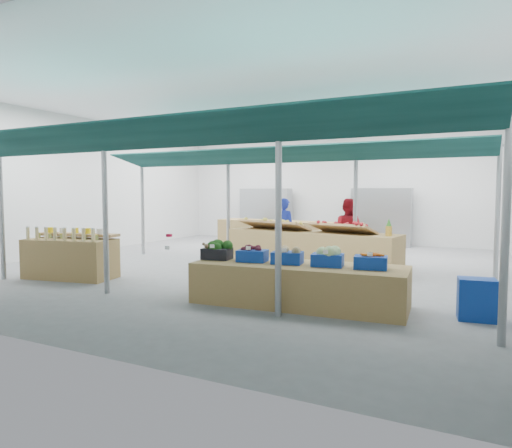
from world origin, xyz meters
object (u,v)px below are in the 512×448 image
object	(u,v)px
fruit_counter	(311,250)
veg_counter	(298,285)
vendor_right	(348,231)
crate_stack	(477,299)
bottle_shelf	(72,257)
vendor_left	(284,229)

from	to	relation	value
fruit_counter	veg_counter	bearing A→B (deg)	-65.94
vendor_right	crate_stack	bearing A→B (deg)	133.58
bottle_shelf	veg_counter	xyz separation A→B (m)	(5.34, -0.01, -0.12)
fruit_counter	vendor_right	world-z (taller)	vendor_right
vendor_left	vendor_right	size ratio (longest dim) A/B	1.00
veg_counter	fruit_counter	xyz separation A→B (m)	(-1.05, 3.53, 0.12)
bottle_shelf	vendor_left	xyz separation A→B (m)	(3.09, 4.61, 0.40)
bottle_shelf	vendor_right	size ratio (longest dim) A/B	1.20
fruit_counter	bottle_shelf	bearing A→B (deg)	-133.22
fruit_counter	vendor_right	size ratio (longest dim) A/B	2.50
veg_counter	crate_stack	bearing A→B (deg)	2.74
crate_stack	vendor_left	bearing A→B (deg)	138.95
bottle_shelf	vendor_right	world-z (taller)	vendor_right
fruit_counter	crate_stack	distance (m)	4.91
bottle_shelf	fruit_counter	size ratio (longest dim) A/B	0.48
bottle_shelf	veg_counter	distance (m)	5.35
crate_stack	vendor_right	world-z (taller)	vendor_right
bottle_shelf	vendor_left	distance (m)	5.57
bottle_shelf	fruit_counter	distance (m)	5.55
fruit_counter	crate_stack	xyz separation A→B (m)	(3.73, -3.19, -0.15)
crate_stack	fruit_counter	bearing A→B (deg)	139.44
fruit_counter	vendor_right	xyz separation A→B (m)	(0.60, 1.10, 0.40)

